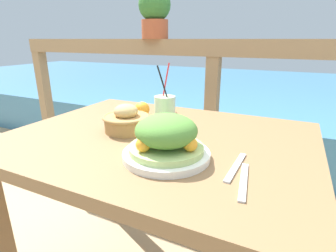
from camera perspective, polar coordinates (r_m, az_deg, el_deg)
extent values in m
cube|color=olive|center=(0.94, -2.11, -3.16)|extent=(1.05, 0.81, 0.04)
cube|color=olive|center=(1.21, -32.33, -21.40)|extent=(0.06, 0.06, 0.71)
cube|color=olive|center=(1.59, -11.13, -8.86)|extent=(0.06, 0.06, 0.71)
cube|color=olive|center=(1.33, 24.70, -16.26)|extent=(0.06, 0.06, 0.71)
cube|color=#937551|center=(1.48, 10.13, 16.43)|extent=(2.80, 0.08, 0.09)
cube|color=#937551|center=(2.35, -24.68, 2.41)|extent=(0.07, 0.07, 0.98)
cube|color=#937551|center=(1.59, 9.05, -3.18)|extent=(0.07, 0.07, 0.98)
cube|color=teal|center=(4.04, 19.39, 5.23)|extent=(12.00, 4.00, 0.44)
cylinder|color=white|center=(0.75, -0.36, -6.23)|extent=(0.25, 0.25, 0.02)
cylinder|color=#B7D17A|center=(0.75, -0.36, -4.91)|extent=(0.21, 0.21, 0.02)
ellipsoid|color=#568E38|center=(0.73, -0.37, -0.96)|extent=(0.17, 0.17, 0.09)
sphere|color=#F9A328|center=(0.70, 4.84, -3.96)|extent=(0.04, 0.04, 0.04)
sphere|color=#F9A328|center=(0.80, -1.21, -0.93)|extent=(0.04, 0.04, 0.04)
sphere|color=#F9A328|center=(0.70, -5.42, -4.08)|extent=(0.04, 0.04, 0.04)
cylinder|color=beige|center=(0.90, -0.59, 2.07)|extent=(0.07, 0.07, 0.14)
cylinder|color=black|center=(0.87, -0.31, 6.24)|extent=(0.05, 0.06, 0.21)
cylinder|color=red|center=(0.89, -1.05, 6.62)|extent=(0.03, 0.05, 0.21)
cylinder|color=#AD7F47|center=(0.98, -9.03, 0.56)|extent=(0.16, 0.16, 0.06)
torus|color=#AD7F47|center=(0.97, -9.10, 1.96)|extent=(0.17, 0.17, 0.01)
ellipsoid|color=tan|center=(0.96, -9.16, 3.19)|extent=(0.09, 0.09, 0.05)
cylinder|color=#A34C2D|center=(1.62, -2.86, 20.28)|extent=(0.15, 0.15, 0.11)
sphere|color=#336B2D|center=(1.63, -2.94, 24.86)|extent=(0.18, 0.18, 0.18)
cube|color=silver|center=(0.72, 14.52, -8.58)|extent=(0.02, 0.18, 0.00)
cube|color=silver|center=(0.66, 16.13, -11.41)|extent=(0.04, 0.18, 0.00)
sphere|color=#F9A328|center=(1.15, -5.66, 3.66)|extent=(0.07, 0.07, 0.07)
sphere|color=#F9A328|center=(1.22, -0.74, 4.88)|extent=(0.08, 0.08, 0.08)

